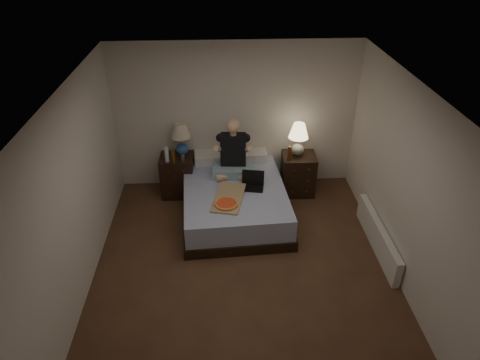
{
  "coord_description": "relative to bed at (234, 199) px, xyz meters",
  "views": [
    {
      "loc": [
        -0.27,
        -4.31,
        4.07
      ],
      "look_at": [
        0.0,
        0.9,
        0.85
      ],
      "focal_mm": 32.0,
      "sensor_mm": 36.0,
      "label": 1
    }
  ],
  "objects": [
    {
      "name": "floor",
      "position": [
        0.07,
        -1.29,
        -0.26
      ],
      "size": [
        4.0,
        4.5,
        0.0
      ],
      "primitive_type": "cube",
      "color": "brown",
      "rests_on": "ground"
    },
    {
      "name": "radiator",
      "position": [
        2.0,
        -0.97,
        -0.06
      ],
      "size": [
        0.1,
        1.6,
        0.4
      ],
      "primitive_type": "cube",
      "color": "silver",
      "rests_on": "floor"
    },
    {
      "name": "wall_left",
      "position": [
        -1.93,
        -1.29,
        0.99
      ],
      "size": [
        0.0,
        4.5,
        2.5
      ],
      "primitive_type": "cube",
      "rotation": [
        1.57,
        0.0,
        1.57
      ],
      "color": "silver",
      "rests_on": "ground"
    },
    {
      "name": "wall_front",
      "position": [
        0.07,
        -3.54,
        0.99
      ],
      "size": [
        4.0,
        0.0,
        2.5
      ],
      "primitive_type": "cube",
      "rotation": [
        -1.57,
        0.0,
        0.0
      ],
      "color": "silver",
      "rests_on": "ground"
    },
    {
      "name": "bed",
      "position": [
        0.0,
        0.0,
        0.0
      ],
      "size": [
        1.67,
        2.15,
        0.52
      ],
      "primitive_type": "cube",
      "rotation": [
        0.0,
        0.0,
        0.06
      ],
      "color": "#586AB1",
      "rests_on": "floor"
    },
    {
      "name": "person",
      "position": [
        0.01,
        0.35,
        0.72
      ],
      "size": [
        0.69,
        0.56,
        0.93
      ],
      "primitive_type": null,
      "rotation": [
        0.0,
        0.0,
        -0.07
      ],
      "color": "black",
      "rests_on": "bed"
    },
    {
      "name": "ceiling",
      "position": [
        0.07,
        -1.29,
        2.24
      ],
      "size": [
        4.0,
        4.5,
        0.0
      ],
      "primitive_type": "cube",
      "rotation": [
        3.14,
        0.0,
        0.0
      ],
      "color": "white",
      "rests_on": "ground"
    },
    {
      "name": "wall_back",
      "position": [
        0.07,
        0.96,
        0.99
      ],
      "size": [
        4.0,
        0.0,
        2.5
      ],
      "primitive_type": "cube",
      "rotation": [
        1.57,
        0.0,
        0.0
      ],
      "color": "silver",
      "rests_on": "ground"
    },
    {
      "name": "pizza_box",
      "position": [
        -0.13,
        -0.56,
        0.3
      ],
      "size": [
        0.56,
        0.83,
        0.08
      ],
      "primitive_type": null,
      "rotation": [
        0.0,
        0.0,
        -0.22
      ],
      "color": "tan",
      "rests_on": "bed"
    },
    {
      "name": "wall_right",
      "position": [
        2.07,
        -1.29,
        0.99
      ],
      "size": [
        0.0,
        4.5,
        2.5
      ],
      "primitive_type": "cube",
      "rotation": [
        1.57,
        0.0,
        -1.57
      ],
      "color": "silver",
      "rests_on": "ground"
    },
    {
      "name": "nightstand_right",
      "position": [
        1.11,
        0.56,
        0.1
      ],
      "size": [
        0.56,
        0.51,
        0.71
      ],
      "primitive_type": "cube",
      "rotation": [
        0.0,
        0.0,
        -0.03
      ],
      "color": "black",
      "rests_on": "floor"
    },
    {
      "name": "lamp_right",
      "position": [
        1.07,
        0.59,
        0.73
      ],
      "size": [
        0.36,
        0.36,
        0.56
      ],
      "primitive_type": null,
      "rotation": [
        0.0,
        0.0,
        0.14
      ],
      "color": "gray",
      "rests_on": "nightstand_right"
    },
    {
      "name": "nightstand_left",
      "position": [
        -0.92,
        0.62,
        0.09
      ],
      "size": [
        0.55,
        0.49,
        0.7
      ],
      "primitive_type": "cube",
      "rotation": [
        0.0,
        0.0,
        -0.01
      ],
      "color": "black",
      "rests_on": "floor"
    },
    {
      "name": "laptop",
      "position": [
        0.28,
        -0.1,
        0.38
      ],
      "size": [
        0.38,
        0.33,
        0.24
      ],
      "primitive_type": null,
      "rotation": [
        0.0,
        0.0,
        -0.17
      ],
      "color": "black",
      "rests_on": "bed"
    },
    {
      "name": "lamp_left",
      "position": [
        -0.83,
        0.71,
        0.73
      ],
      "size": [
        0.34,
        0.34,
        0.56
      ],
      "primitive_type": null,
      "rotation": [
        0.0,
        0.0,
        0.07
      ],
      "color": "#244A85",
      "rests_on": "nightstand_left"
    },
    {
      "name": "beer_bottle_right",
      "position": [
        0.92,
        0.45,
        0.57
      ],
      "size": [
        0.06,
        0.06,
        0.23
      ],
      "primitive_type": "cylinder",
      "color": "#5D2C0D",
      "rests_on": "nightstand_right"
    },
    {
      "name": "water_bottle",
      "position": [
        -1.05,
        0.48,
        0.57
      ],
      "size": [
        0.07,
        0.07,
        0.25
      ],
      "primitive_type": "cylinder",
      "color": "silver",
      "rests_on": "nightstand_left"
    },
    {
      "name": "beer_bottle_left",
      "position": [
        -0.95,
        0.44,
        0.56
      ],
      "size": [
        0.06,
        0.06,
        0.23
      ],
      "primitive_type": "cylinder",
      "color": "#522F0B",
      "rests_on": "nightstand_left"
    },
    {
      "name": "soda_can",
      "position": [
        -0.81,
        0.51,
        0.5
      ],
      "size": [
        0.07,
        0.07,
        0.1
      ],
      "primitive_type": "cylinder",
      "color": "#A7A7A3",
      "rests_on": "nightstand_left"
    }
  ]
}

